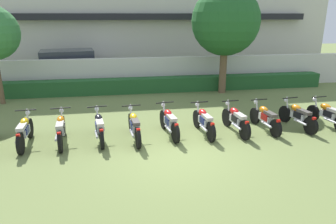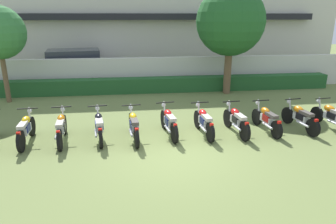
{
  "view_description": "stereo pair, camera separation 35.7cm",
  "coord_description": "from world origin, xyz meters",
  "px_view_note": "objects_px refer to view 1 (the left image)",
  "views": [
    {
      "loc": [
        -1.51,
        -7.58,
        3.68
      ],
      "look_at": [
        0.0,
        1.62,
        0.71
      ],
      "focal_mm": 32.78,
      "sensor_mm": 36.0,
      "label": 1
    },
    {
      "loc": [
        -1.15,
        -7.63,
        3.68
      ],
      "look_at": [
        0.0,
        1.62,
        0.71
      ],
      "focal_mm": 32.78,
      "sensor_mm": 36.0,
      "label": 2
    }
  ],
  "objects_px": {
    "motorcycle_in_row_3": "(99,127)",
    "motorcycle_in_row_5": "(169,122)",
    "motorcycle_in_row_1": "(25,131)",
    "parked_car": "(71,68)",
    "motorcycle_in_row_2": "(61,129)",
    "motorcycle_in_row_7": "(236,119)",
    "motorcycle_in_row_8": "(265,117)",
    "motorcycle_in_row_9": "(298,115)",
    "motorcycle_in_row_6": "(204,121)",
    "motorcycle_in_row_4": "(134,126)",
    "tree_far_side": "(226,22)",
    "motorcycle_in_row_10": "(328,114)"
  },
  "relations": [
    {
      "from": "motorcycle_in_row_3",
      "to": "motorcycle_in_row_5",
      "type": "height_order",
      "value": "motorcycle_in_row_5"
    },
    {
      "from": "motorcycle_in_row_1",
      "to": "motorcycle_in_row_5",
      "type": "distance_m",
      "value": 4.28
    },
    {
      "from": "parked_car",
      "to": "motorcycle_in_row_2",
      "type": "height_order",
      "value": "parked_car"
    },
    {
      "from": "motorcycle_in_row_3",
      "to": "motorcycle_in_row_7",
      "type": "height_order",
      "value": "motorcycle_in_row_3"
    },
    {
      "from": "motorcycle_in_row_8",
      "to": "motorcycle_in_row_9",
      "type": "relative_size",
      "value": 0.99
    },
    {
      "from": "motorcycle_in_row_3",
      "to": "motorcycle_in_row_9",
      "type": "xyz_separation_m",
      "value": [
        6.54,
        0.06,
        -0.01
      ]
    },
    {
      "from": "motorcycle_in_row_9",
      "to": "motorcycle_in_row_3",
      "type": "bearing_deg",
      "value": 82.48
    },
    {
      "from": "motorcycle_in_row_2",
      "to": "motorcycle_in_row_9",
      "type": "xyz_separation_m",
      "value": [
        7.64,
        0.08,
        -0.01
      ]
    },
    {
      "from": "motorcycle_in_row_8",
      "to": "motorcycle_in_row_6",
      "type": "bearing_deg",
      "value": 85.94
    },
    {
      "from": "motorcycle_in_row_4",
      "to": "motorcycle_in_row_5",
      "type": "height_order",
      "value": "motorcycle_in_row_5"
    },
    {
      "from": "motorcycle_in_row_9",
      "to": "motorcycle_in_row_1",
      "type": "bearing_deg",
      "value": 82.49
    },
    {
      "from": "parked_car",
      "to": "motorcycle_in_row_4",
      "type": "xyz_separation_m",
      "value": [
        2.88,
        -8.25,
        -0.48
      ]
    },
    {
      "from": "parked_car",
      "to": "motorcycle_in_row_9",
      "type": "xyz_separation_m",
      "value": [
        8.38,
        -8.1,
        -0.49
      ]
    },
    {
      "from": "parked_car",
      "to": "motorcycle_in_row_8",
      "type": "distance_m",
      "value": 10.86
    },
    {
      "from": "motorcycle_in_row_4",
      "to": "motorcycle_in_row_7",
      "type": "height_order",
      "value": "motorcycle_in_row_4"
    },
    {
      "from": "motorcycle_in_row_4",
      "to": "motorcycle_in_row_5",
      "type": "xyz_separation_m",
      "value": [
        1.11,
        0.19,
        0.0
      ]
    },
    {
      "from": "motorcycle_in_row_4",
      "to": "motorcycle_in_row_8",
      "type": "xyz_separation_m",
      "value": [
        4.32,
        0.14,
        -0.02
      ]
    },
    {
      "from": "motorcycle_in_row_3",
      "to": "motorcycle_in_row_9",
      "type": "distance_m",
      "value": 6.54
    },
    {
      "from": "motorcycle_in_row_3",
      "to": "motorcycle_in_row_7",
      "type": "xyz_separation_m",
      "value": [
        4.31,
        -0.02,
        -0.0
      ]
    },
    {
      "from": "motorcycle_in_row_2",
      "to": "motorcycle_in_row_7",
      "type": "xyz_separation_m",
      "value": [
        5.42,
        -0.0,
        -0.0
      ]
    },
    {
      "from": "motorcycle_in_row_1",
      "to": "motorcycle_in_row_2",
      "type": "bearing_deg",
      "value": -93.2
    },
    {
      "from": "motorcycle_in_row_2",
      "to": "motorcycle_in_row_6",
      "type": "relative_size",
      "value": 1.05
    },
    {
      "from": "tree_far_side",
      "to": "motorcycle_in_row_10",
      "type": "bearing_deg",
      "value": -69.22
    },
    {
      "from": "motorcycle_in_row_4",
      "to": "motorcycle_in_row_6",
      "type": "relative_size",
      "value": 1.05
    },
    {
      "from": "motorcycle_in_row_3",
      "to": "motorcycle_in_row_9",
      "type": "bearing_deg",
      "value": -97.36
    },
    {
      "from": "motorcycle_in_row_1",
      "to": "motorcycle_in_row_10",
      "type": "bearing_deg",
      "value": -92.78
    },
    {
      "from": "motorcycle_in_row_7",
      "to": "motorcycle_in_row_9",
      "type": "relative_size",
      "value": 1.01
    },
    {
      "from": "motorcycle_in_row_2",
      "to": "motorcycle_in_row_9",
      "type": "bearing_deg",
      "value": -94.87
    },
    {
      "from": "motorcycle_in_row_7",
      "to": "motorcycle_in_row_9",
      "type": "distance_m",
      "value": 2.23
    },
    {
      "from": "parked_car",
      "to": "motorcycle_in_row_1",
      "type": "height_order",
      "value": "parked_car"
    },
    {
      "from": "motorcycle_in_row_3",
      "to": "motorcycle_in_row_5",
      "type": "xyz_separation_m",
      "value": [
        2.15,
        0.1,
        0.0
      ]
    },
    {
      "from": "tree_far_side",
      "to": "motorcycle_in_row_9",
      "type": "xyz_separation_m",
      "value": [
        0.88,
        -5.17,
        -2.93
      ]
    },
    {
      "from": "motorcycle_in_row_4",
      "to": "motorcycle_in_row_8",
      "type": "distance_m",
      "value": 4.33
    },
    {
      "from": "motorcycle_in_row_7",
      "to": "motorcycle_in_row_8",
      "type": "bearing_deg",
      "value": -91.81
    },
    {
      "from": "motorcycle_in_row_8",
      "to": "motorcycle_in_row_10",
      "type": "bearing_deg",
      "value": -95.59
    },
    {
      "from": "tree_far_side",
      "to": "motorcycle_in_row_9",
      "type": "distance_m",
      "value": 6.0
    },
    {
      "from": "motorcycle_in_row_2",
      "to": "motorcycle_in_row_6",
      "type": "bearing_deg",
      "value": -95.03
    },
    {
      "from": "parked_car",
      "to": "motorcycle_in_row_3",
      "type": "bearing_deg",
      "value": -85.56
    },
    {
      "from": "motorcycle_in_row_6",
      "to": "motorcycle_in_row_9",
      "type": "relative_size",
      "value": 0.99
    },
    {
      "from": "parked_car",
      "to": "motorcycle_in_row_8",
      "type": "height_order",
      "value": "parked_car"
    },
    {
      "from": "motorcycle_in_row_5",
      "to": "motorcycle_in_row_8",
      "type": "relative_size",
      "value": 1.03
    },
    {
      "from": "motorcycle_in_row_5",
      "to": "motorcycle_in_row_10",
      "type": "distance_m",
      "value": 5.47
    },
    {
      "from": "motorcycle_in_row_6",
      "to": "motorcycle_in_row_8",
      "type": "distance_m",
      "value": 2.11
    },
    {
      "from": "tree_far_side",
      "to": "motorcycle_in_row_9",
      "type": "relative_size",
      "value": 2.67
    },
    {
      "from": "motorcycle_in_row_9",
      "to": "motorcycle_in_row_2",
      "type": "bearing_deg",
      "value": 82.58
    },
    {
      "from": "motorcycle_in_row_7",
      "to": "motorcycle_in_row_10",
      "type": "relative_size",
      "value": 1.01
    },
    {
      "from": "parked_car",
      "to": "motorcycle_in_row_7",
      "type": "distance_m",
      "value": 10.25
    },
    {
      "from": "parked_car",
      "to": "motorcycle_in_row_10",
      "type": "distance_m",
      "value": 12.49
    },
    {
      "from": "tree_far_side",
      "to": "motorcycle_in_row_9",
      "type": "bearing_deg",
      "value": -80.29
    },
    {
      "from": "motorcycle_in_row_4",
      "to": "motorcycle_in_row_10",
      "type": "relative_size",
      "value": 1.05
    }
  ]
}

